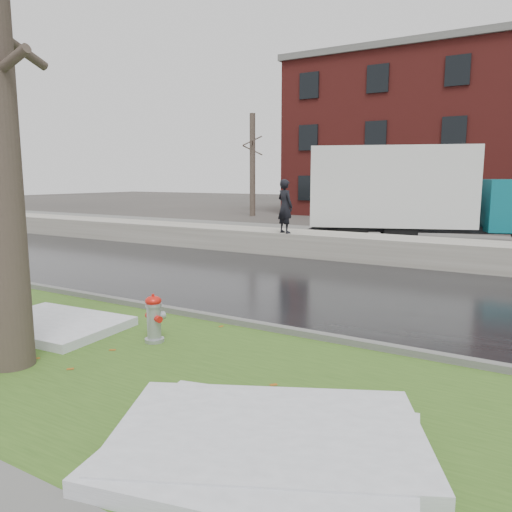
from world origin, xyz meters
The scene contains 15 objects.
ground centered at (0.00, 0.00, 0.00)m, with size 120.00×120.00×0.00m, color #47423D.
verge centered at (0.00, -1.25, 0.02)m, with size 60.00×4.50×0.04m, color #32511B.
road centered at (0.00, 4.50, 0.01)m, with size 60.00×7.00×0.03m, color black.
parking_lot centered at (0.00, 13.00, 0.01)m, with size 60.00×9.00×0.03m, color slate.
curb centered at (0.00, 1.00, 0.07)m, with size 60.00×0.15×0.14m, color slate.
snowbank centered at (0.00, 8.70, 0.38)m, with size 60.00×1.60×0.75m, color #B0ACA1.
brick_building centered at (2.00, 30.00, 5.00)m, with size 26.00×12.00×10.00m, color maroon.
bg_tree_left centered at (-12.00, 22.00, 3.33)m, with size 1.40×1.62×6.50m.
bg_tree_center centered at (-6.00, 26.00, 3.33)m, with size 1.40×1.62×6.50m.
fire_hydrant centered at (-0.12, -0.39, 0.43)m, with size 0.37×0.34×0.74m.
box_truck centered at (0.81, 12.64, 1.89)m, with size 10.61×5.47×3.57m.
worker centered at (-2.36, 8.10, 1.59)m, with size 0.61×0.40×1.68m, color black.
snow_patch_near centered at (2.87, -2.30, 0.12)m, with size 2.60×2.00×0.16m, color silver.
snow_patch_far centered at (-1.99, -0.76, 0.11)m, with size 2.20×1.60×0.14m, color silver.
snow_patch_side centered at (2.80, -2.07, 0.13)m, with size 2.80×1.80×0.18m, color silver.
Camera 1 is at (4.89, -5.80, 2.49)m, focal length 35.00 mm.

